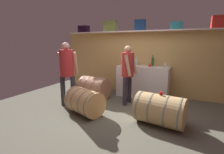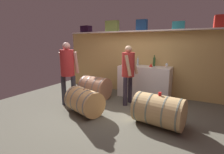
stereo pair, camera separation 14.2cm
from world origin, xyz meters
TOP-DOWN VIEW (x-y plane):
  - ground_plane at (0.00, 0.51)m, footprint 6.72×7.26m
  - back_wall_panel at (0.00, 2.03)m, footprint 5.52×0.10m
  - high_shelf_board at (0.00, 1.88)m, footprint 5.08×0.40m
  - toolcase_black at (-2.05, 1.88)m, footprint 0.36×0.29m
  - toolcase_olive at (-1.00, 1.88)m, footprint 0.44×0.23m
  - toolcase_navy at (-0.00, 1.88)m, footprint 0.32×0.20m
  - toolcase_teal at (1.04, 1.88)m, footprint 0.31×0.19m
  - toolcase_red at (2.04, 1.88)m, footprint 0.36×0.28m
  - work_cabinet at (0.22, 1.66)m, footprint 1.52×0.63m
  - wine_bottle_dark at (-0.40, 1.68)m, footprint 0.07×0.07m
  - wine_bottle_green at (0.44, 1.83)m, footprint 0.07×0.07m
  - wine_bottle_clear at (-0.05, 1.76)m, footprint 0.07×0.07m
  - wine_glass at (0.84, 1.62)m, footprint 0.08×0.08m
  - red_funnel at (0.39, 1.68)m, footprint 0.11×0.11m
  - wine_barrel_near at (1.02, 0.02)m, footprint 1.02×0.74m
  - wine_barrel_far at (-1.03, 0.85)m, footprint 0.87×0.71m
  - wine_barrel_flank at (-0.63, -0.20)m, footprint 0.98×0.82m
  - tasting_cup at (1.02, 0.02)m, footprint 0.06×0.06m
  - winemaker_pouring at (-1.32, 0.05)m, footprint 0.51×0.41m
  - visitor_tasting at (0.01, 0.86)m, footprint 0.39×0.47m

SIDE VIEW (x-z plane):
  - ground_plane at x=0.00m, z-range -0.02..0.00m
  - wine_barrel_flank at x=-0.63m, z-range 0.00..0.59m
  - wine_barrel_near at x=1.02m, z-range 0.00..0.63m
  - wine_barrel_far at x=-1.03m, z-range 0.00..0.65m
  - work_cabinet at x=0.22m, z-range 0.00..0.94m
  - tasting_cup at x=1.02m, z-range 0.63..0.69m
  - visitor_tasting at x=0.01m, z-range 0.18..1.73m
  - back_wall_panel at x=0.00m, z-range 0.00..1.95m
  - red_funnel at x=0.39m, z-range 0.94..1.03m
  - winemaker_pouring at x=-1.32m, z-range 0.19..1.82m
  - wine_glass at x=0.84m, z-range 0.96..1.09m
  - wine_bottle_clear at x=-0.05m, z-range 0.92..1.20m
  - wine_bottle_dark at x=-0.40m, z-range 0.92..1.22m
  - wine_bottle_green at x=0.44m, z-range 0.92..1.25m
  - high_shelf_board at x=0.00m, z-range 1.95..1.98m
  - toolcase_teal at x=1.04m, z-range 1.98..2.19m
  - toolcase_black at x=-2.05m, z-range 1.98..2.21m
  - toolcase_red at x=2.04m, z-range 1.98..2.29m
  - toolcase_navy at x=0.00m, z-range 1.98..2.30m
  - toolcase_olive at x=-1.00m, z-range 1.98..2.33m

